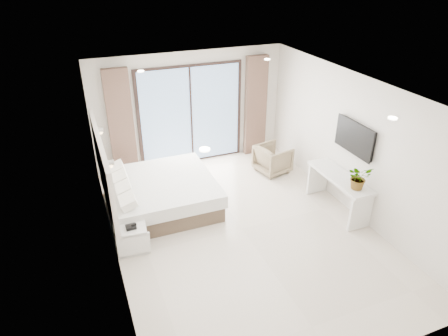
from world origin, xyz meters
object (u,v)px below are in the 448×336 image
(bed, at_px, (160,194))
(nightstand, at_px, (132,239))
(console_desk, at_px, (339,185))
(armchair, at_px, (273,158))

(bed, distance_m, nightstand, 1.38)
(nightstand, height_order, console_desk, console_desk)
(nightstand, relative_size, armchair, 0.77)
(console_desk, bearing_deg, nightstand, 176.65)
(bed, relative_size, console_desk, 1.35)
(nightstand, height_order, armchair, armchair)
(bed, xyz_separation_m, armchair, (2.84, 0.52, 0.05))
(bed, bearing_deg, armchair, 10.44)
(console_desk, distance_m, armchair, 1.97)
(console_desk, xyz_separation_m, armchair, (-0.45, 1.91, -0.20))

